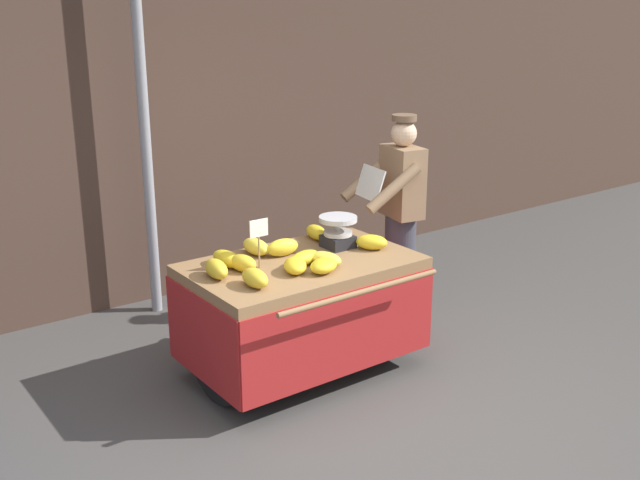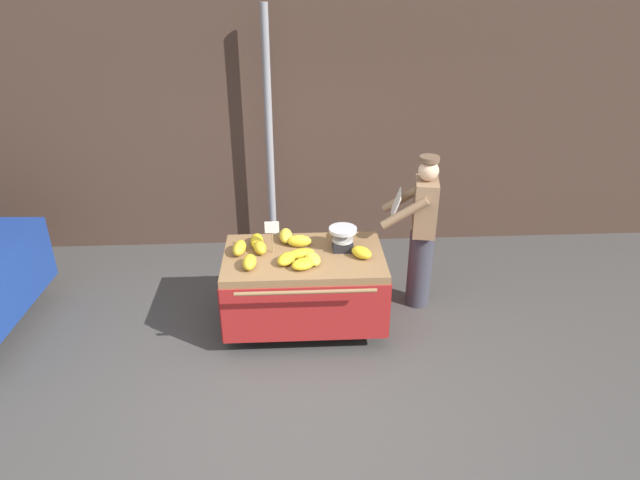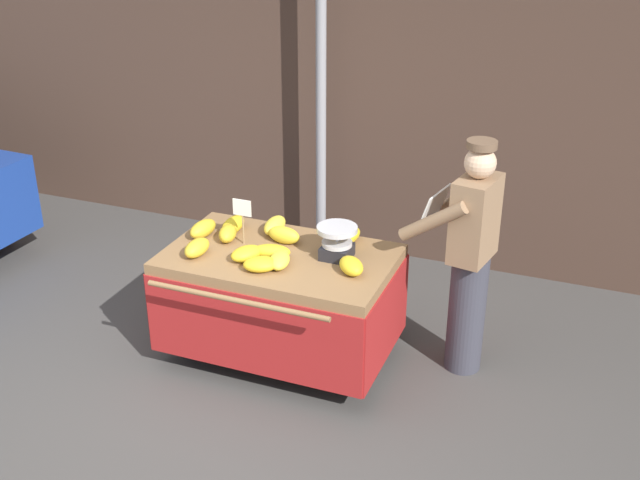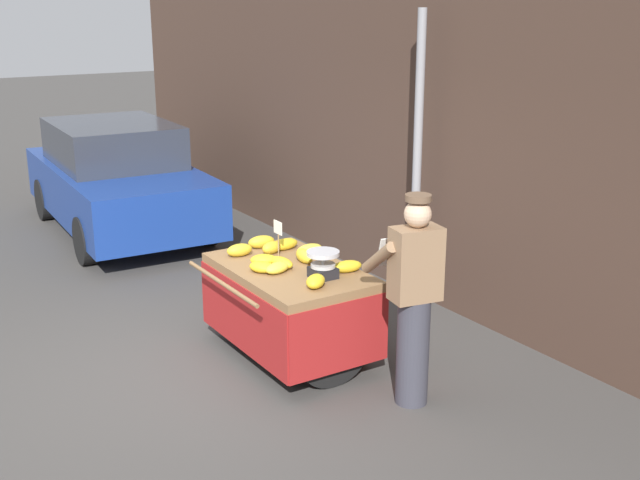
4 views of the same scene
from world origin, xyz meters
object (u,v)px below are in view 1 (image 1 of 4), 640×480
(banana_bunch_9, at_px, (283,247))
(banana_bunch_3, at_px, (324,265))
(banana_bunch_0, at_px, (317,232))
(banana_cart, at_px, (302,293))
(banana_bunch_5, at_px, (243,263))
(banana_bunch_2, at_px, (305,258))
(price_sign, at_px, (259,233))
(banana_bunch_4, at_px, (372,242))
(banana_bunch_7, at_px, (255,278))
(banana_bunch_11, at_px, (227,259))
(street_pole, at_px, (145,137))
(weighing_scale, at_px, (338,232))
(banana_bunch_1, at_px, (256,247))
(banana_bunch_6, at_px, (295,266))
(vendor_person, at_px, (399,217))
(banana_bunch_10, at_px, (326,259))
(banana_bunch_8, at_px, (216,269))

(banana_bunch_9, bearing_deg, banana_bunch_3, -86.25)
(banana_bunch_0, bearing_deg, banana_cart, -137.67)
(banana_bunch_5, bearing_deg, banana_bunch_2, -18.25)
(price_sign, distance_m, banana_bunch_2, 0.37)
(banana_bunch_4, xyz_separation_m, banana_bunch_7, (-1.08, -0.14, 0.00))
(banana_bunch_5, relative_size, banana_bunch_9, 0.88)
(banana_bunch_7, xyz_separation_m, banana_bunch_11, (0.05, 0.44, -0.01))
(banana_bunch_0, bearing_deg, street_pole, 118.85)
(banana_cart, relative_size, banana_bunch_7, 6.54)
(banana_bunch_2, bearing_deg, banana_bunch_3, -85.90)
(banana_bunch_9, bearing_deg, banana_bunch_2, -86.53)
(street_pole, distance_m, weighing_scale, 1.86)
(banana_cart, height_order, price_sign, price_sign)
(banana_bunch_1, bearing_deg, banana_bunch_6, -89.08)
(street_pole, height_order, banana_bunch_0, street_pole)
(banana_bunch_11, bearing_deg, banana_cart, -24.84)
(banana_bunch_2, bearing_deg, banana_bunch_11, 147.01)
(banana_bunch_6, relative_size, vendor_person, 0.14)
(weighing_scale, height_order, banana_bunch_11, weighing_scale)
(weighing_scale, height_order, banana_bunch_10, weighing_scale)
(banana_bunch_5, distance_m, banana_bunch_9, 0.41)
(banana_bunch_1, distance_m, banana_bunch_5, 0.36)
(banana_bunch_1, xyz_separation_m, banana_bunch_9, (0.14, -0.14, 0.00))
(vendor_person, bearing_deg, banana_bunch_7, -161.07)
(banana_bunch_4, bearing_deg, banana_cart, 171.47)
(price_sign, height_order, banana_bunch_5, price_sign)
(banana_bunch_6, distance_m, banana_bunch_9, 0.37)
(banana_bunch_2, relative_size, banana_bunch_11, 0.92)
(street_pole, relative_size, banana_bunch_5, 14.09)
(banana_bunch_8, bearing_deg, banana_bunch_9, 10.88)
(banana_bunch_8, distance_m, vendor_person, 1.91)
(banana_bunch_4, distance_m, banana_bunch_11, 1.07)
(banana_bunch_7, distance_m, banana_bunch_8, 0.31)
(street_pole, distance_m, banana_bunch_9, 1.67)
(banana_bunch_2, height_order, banana_bunch_4, banana_bunch_4)
(banana_bunch_5, bearing_deg, banana_bunch_8, -179.92)
(banana_cart, distance_m, banana_bunch_0, 0.60)
(banana_bunch_3, relative_size, banana_bunch_6, 0.99)
(banana_bunch_6, bearing_deg, banana_bunch_11, 128.07)
(weighing_scale, height_order, banana_bunch_0, weighing_scale)
(banana_bunch_3, height_order, vendor_person, vendor_person)
(street_pole, xyz_separation_m, banana_bunch_0, (0.74, -1.35, -0.62))
(banana_bunch_10, xyz_separation_m, vendor_person, (1.17, 0.55, -0.02))
(banana_bunch_8, xyz_separation_m, banana_bunch_9, (0.59, 0.11, 0.00))
(vendor_person, bearing_deg, banana_bunch_11, -174.58)
(banana_bunch_0, bearing_deg, banana_bunch_9, -157.82)
(banana_bunch_4, relative_size, banana_bunch_6, 0.97)
(banana_bunch_1, height_order, banana_bunch_5, same)
(weighing_scale, relative_size, banana_bunch_5, 1.30)
(banana_bunch_3, xyz_separation_m, banana_bunch_10, (0.09, 0.10, -0.00))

